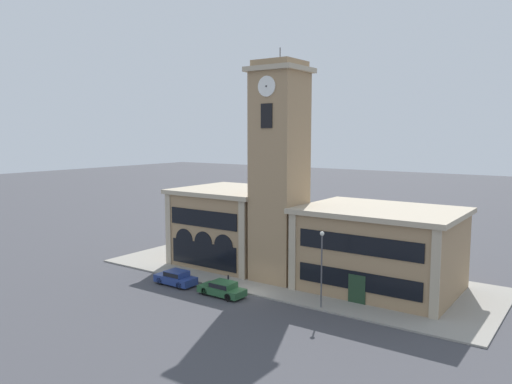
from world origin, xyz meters
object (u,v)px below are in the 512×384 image
parked_car_near (176,277)px  street_lamp (322,258)px  bollard (228,281)px  parked_car_mid (222,288)px

parked_car_near → street_lamp: street_lamp is taller
parked_car_near → bollard: bearing=-154.2°
parked_car_near → parked_car_mid: (5.60, -0.00, -0.03)m
parked_car_near → parked_car_mid: bearing=-179.5°
parked_car_near → bollard: (4.56, 2.15, -0.06)m
bollard → parked_car_mid: bearing=-64.2°
parked_car_mid → bollard: size_ratio=4.08×
parked_car_mid → street_lamp: bearing=-166.0°
parked_car_mid → parked_car_near: bearing=0.5°
street_lamp → bollard: street_lamp is taller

